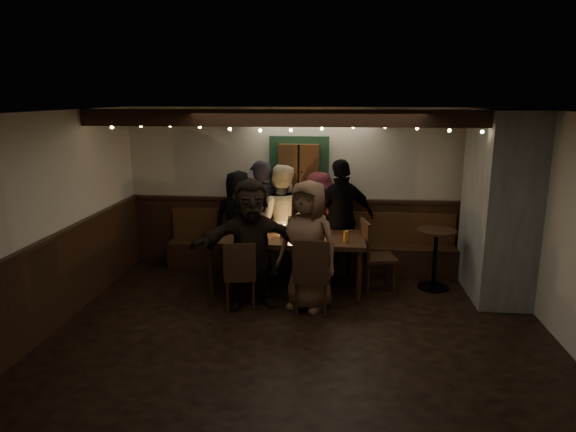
# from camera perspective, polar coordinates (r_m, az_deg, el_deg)

# --- Properties ---
(room) EXTENTS (6.02, 5.01, 2.62)m
(room) POSITION_cam_1_polar(r_m,az_deg,el_deg) (7.34, 10.52, -0.37)
(room) COLOR black
(room) RESTS_ON ground
(dining_table) EXTENTS (2.24, 0.96, 0.97)m
(dining_table) POSITION_cam_1_polar(r_m,az_deg,el_deg) (7.41, -0.16, -2.76)
(dining_table) COLOR black
(dining_table) RESTS_ON ground
(chair_near_left) EXTENTS (0.48, 0.48, 0.93)m
(chair_near_left) POSITION_cam_1_polar(r_m,az_deg,el_deg) (6.80, -5.34, -6.12)
(chair_near_left) COLOR black
(chair_near_left) RESTS_ON ground
(chair_near_right) EXTENTS (0.51, 0.51, 1.02)m
(chair_near_right) POSITION_cam_1_polar(r_m,az_deg,el_deg) (6.61, 2.69, -6.22)
(chair_near_right) COLOR black
(chair_near_right) RESTS_ON ground
(chair_end) EXTENTS (0.55, 0.55, 1.03)m
(chair_end) POSITION_cam_1_polar(r_m,az_deg,el_deg) (7.53, 9.32, -3.86)
(chair_end) COLOR black
(chair_end) RESTS_ON ground
(high_top) EXTENTS (0.56, 0.56, 0.89)m
(high_top) POSITION_cam_1_polar(r_m,az_deg,el_deg) (7.78, 16.05, -3.81)
(high_top) COLOR black
(high_top) RESTS_ON ground
(person_a) EXTENTS (0.83, 0.57, 1.63)m
(person_a) POSITION_cam_1_polar(r_m,az_deg,el_deg) (8.21, -5.51, -0.61)
(person_a) COLOR black
(person_a) RESTS_ON ground
(person_b) EXTENTS (0.77, 0.63, 1.81)m
(person_b) POSITION_cam_1_polar(r_m,az_deg,el_deg) (8.10, -3.10, -0.13)
(person_b) COLOR black
(person_b) RESTS_ON ground
(person_c) EXTENTS (0.88, 0.71, 1.74)m
(person_c) POSITION_cam_1_polar(r_m,az_deg,el_deg) (8.07, -0.84, -0.40)
(person_c) COLOR beige
(person_c) RESTS_ON ground
(person_d) EXTENTS (1.16, 0.83, 1.62)m
(person_d) POSITION_cam_1_polar(r_m,az_deg,el_deg) (8.12, 3.41, -0.79)
(person_d) COLOR #3C1219
(person_d) RESTS_ON ground
(person_e) EXTENTS (1.17, 0.86, 1.84)m
(person_e) POSITION_cam_1_polar(r_m,az_deg,el_deg) (7.95, 5.95, -0.30)
(person_e) COLOR black
(person_e) RESTS_ON ground
(person_f) EXTENTS (1.69, 0.95, 1.74)m
(person_f) POSITION_cam_1_polar(r_m,az_deg,el_deg) (6.78, -4.09, -3.10)
(person_f) COLOR black
(person_f) RESTS_ON ground
(person_g) EXTENTS (0.99, 0.84, 1.73)m
(person_g) POSITION_cam_1_polar(r_m,az_deg,el_deg) (6.71, 2.24, -3.31)
(person_g) COLOR brown
(person_g) RESTS_ON ground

